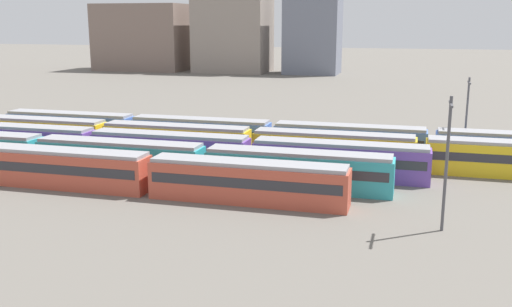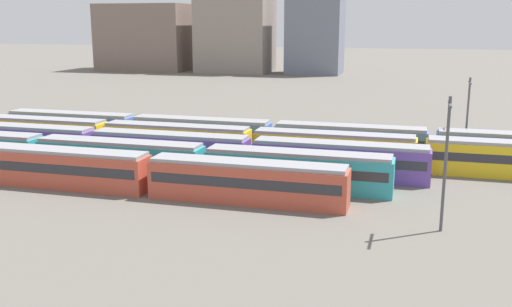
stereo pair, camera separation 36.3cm
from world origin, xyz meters
name	(u,v)px [view 1 (the left image)]	position (x,y,z in m)	size (l,w,h in m)	color
ground_plane	(48,158)	(0.00, 10.40, 0.00)	(600.00, 600.00, 0.00)	#666059
train_track_0	(61,168)	(8.79, 0.00, 1.90)	(55.80, 3.06, 3.75)	#BC4C38
train_track_1	(120,158)	(12.30, 5.20, 1.90)	(55.80, 3.06, 3.75)	teal
train_track_2	(170,149)	(15.65, 10.40, 1.90)	(55.80, 3.06, 3.75)	#6B429E
train_track_3	(252,144)	(23.70, 15.60, 1.90)	(74.70, 3.06, 3.75)	yellow
train_track_4	(349,140)	(34.32, 20.80, 1.90)	(93.60, 3.06, 3.75)	#4C70BC
catenary_pole_0	(447,158)	(44.16, -3.10, 5.78)	(0.24, 3.20, 10.45)	#4C4C51
catenary_pole_1	(467,113)	(47.59, 23.69, 5.28)	(0.24, 3.20, 9.48)	#4C4C51
distant_building_0	(144,37)	(-45.38, 130.58, 10.61)	(29.23, 18.39, 21.23)	#7A665B
distant_building_1	(233,33)	(-14.53, 130.58, 12.23)	(22.28, 17.65, 24.46)	gray
distant_building_2	(313,30)	(10.82, 130.58, 13.14)	(16.29, 13.92, 26.27)	slate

